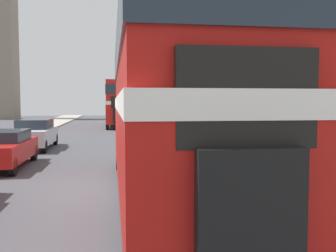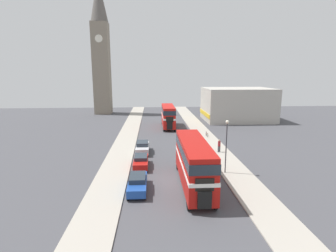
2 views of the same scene
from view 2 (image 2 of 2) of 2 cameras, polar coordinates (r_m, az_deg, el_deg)
ground_plane at (r=27.59m, az=1.77°, el=-11.78°), size 120.00×120.00×0.00m
sidewalk_right at (r=28.93m, az=15.46°, el=-10.94°), size 3.50×120.00×0.12m
sidewalk_left at (r=27.81m, az=-12.52°, el=-11.73°), size 3.50×120.00×0.12m
double_decker_bus at (r=25.60m, az=5.62°, el=-7.33°), size 2.48×11.15×4.49m
bus_distant at (r=53.12m, az=0.04°, el=2.47°), size 2.37×9.59×4.44m
car_parked_near at (r=25.33m, az=-6.65°, el=-12.18°), size 1.69×4.65×1.45m
car_parked_mid at (r=31.24m, az=-5.92°, el=-7.59°), size 1.66×4.30×1.38m
car_parked_far at (r=36.65m, az=-5.58°, el=-4.60°), size 1.77×4.44×1.55m
pedestrian_walking at (r=36.98m, az=11.08°, el=-4.09°), size 0.36×0.36×1.77m
bicycle_on_pavement at (r=45.90m, az=8.46°, el=-1.80°), size 0.05×1.76×0.78m
street_lamp at (r=28.86m, az=12.62°, el=-2.72°), size 0.36×0.36×5.86m
church_tower at (r=74.10m, az=-14.45°, el=16.51°), size 4.50×4.50×35.09m
shop_building_block at (r=63.44m, az=14.85°, el=4.58°), size 15.37×11.59×7.52m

